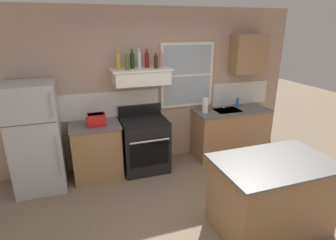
# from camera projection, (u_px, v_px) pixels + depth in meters

# --- Properties ---
(ground_plane) EXTENTS (16.00, 16.00, 0.00)m
(ground_plane) POSITION_uv_depth(u_px,v_px,m) (205.00, 238.00, 3.25)
(ground_plane) COLOR #7A6651
(back_wall) EXTENTS (5.40, 0.11, 2.70)m
(back_wall) POSITION_uv_depth(u_px,v_px,m) (153.00, 88.00, 4.81)
(back_wall) COLOR tan
(back_wall) RESTS_ON ground_plane
(refrigerator) EXTENTS (0.70, 0.72, 1.65)m
(refrigerator) POSITION_uv_depth(u_px,v_px,m) (36.00, 138.00, 4.04)
(refrigerator) COLOR #B7BABC
(refrigerator) RESTS_ON ground_plane
(counter_left_of_stove) EXTENTS (0.79, 0.63, 0.91)m
(counter_left_of_stove) POSITION_uv_depth(u_px,v_px,m) (97.00, 150.00, 4.48)
(counter_left_of_stove) COLOR #9E754C
(counter_left_of_stove) RESTS_ON ground_plane
(toaster) EXTENTS (0.30, 0.20, 0.19)m
(toaster) POSITION_uv_depth(u_px,v_px,m) (96.00, 120.00, 4.25)
(toaster) COLOR red
(toaster) RESTS_ON counter_left_of_stove
(stove_range) EXTENTS (0.76, 0.69, 1.09)m
(stove_range) POSITION_uv_depth(u_px,v_px,m) (145.00, 144.00, 4.69)
(stove_range) COLOR black
(stove_range) RESTS_ON ground_plane
(range_hood_shelf) EXTENTS (0.96, 0.52, 0.24)m
(range_hood_shelf) POSITION_uv_depth(u_px,v_px,m) (141.00, 76.00, 4.39)
(range_hood_shelf) COLOR white
(bottle_champagne_gold_foil) EXTENTS (0.08, 0.08, 0.32)m
(bottle_champagne_gold_foil) POSITION_uv_depth(u_px,v_px,m) (118.00, 61.00, 4.23)
(bottle_champagne_gold_foil) COLOR #B29333
(bottle_champagne_gold_foil) RESTS_ON range_hood_shelf
(bottle_olive_oil_square) EXTENTS (0.06, 0.06, 0.24)m
(bottle_olive_oil_square) POSITION_uv_depth(u_px,v_px,m) (127.00, 63.00, 4.21)
(bottle_olive_oil_square) COLOR #4C601E
(bottle_olive_oil_square) RESTS_ON range_hood_shelf
(bottle_dark_green_wine) EXTENTS (0.07, 0.07, 0.30)m
(bottle_dark_green_wine) POSITION_uv_depth(u_px,v_px,m) (132.00, 61.00, 4.31)
(bottle_dark_green_wine) COLOR #143819
(bottle_dark_green_wine) RESTS_ON range_hood_shelf
(bottle_clear_tall) EXTENTS (0.06, 0.06, 0.31)m
(bottle_clear_tall) POSITION_uv_depth(u_px,v_px,m) (139.00, 60.00, 4.35)
(bottle_clear_tall) COLOR silver
(bottle_clear_tall) RESTS_ON range_hood_shelf
(bottle_red_label_wine) EXTENTS (0.07, 0.07, 0.29)m
(bottle_red_label_wine) POSITION_uv_depth(u_px,v_px,m) (147.00, 60.00, 4.40)
(bottle_red_label_wine) COLOR maroon
(bottle_red_label_wine) RESTS_ON range_hood_shelf
(bottle_brown_stout) EXTENTS (0.06, 0.06, 0.24)m
(bottle_brown_stout) POSITION_uv_depth(u_px,v_px,m) (156.00, 62.00, 4.34)
(bottle_brown_stout) COLOR #381E0F
(bottle_brown_stout) RESTS_ON range_hood_shelf
(bottle_rose_pink) EXTENTS (0.07, 0.07, 0.28)m
(bottle_rose_pink) POSITION_uv_depth(u_px,v_px,m) (161.00, 60.00, 4.47)
(bottle_rose_pink) COLOR #C67F84
(bottle_rose_pink) RESTS_ON range_hood_shelf
(counter_right_with_sink) EXTENTS (1.43, 0.63, 0.91)m
(counter_right_with_sink) POSITION_uv_depth(u_px,v_px,m) (230.00, 132.00, 5.25)
(counter_right_with_sink) COLOR #9E754C
(counter_right_with_sink) RESTS_ON ground_plane
(sink_faucet) EXTENTS (0.03, 0.17, 0.28)m
(sink_faucet) POSITION_uv_depth(u_px,v_px,m) (225.00, 100.00, 5.10)
(sink_faucet) COLOR silver
(sink_faucet) RESTS_ON counter_right_with_sink
(paper_towel_roll) EXTENTS (0.11, 0.11, 0.27)m
(paper_towel_roll) POSITION_uv_depth(u_px,v_px,m) (205.00, 105.00, 4.88)
(paper_towel_roll) COLOR white
(paper_towel_roll) RESTS_ON counter_right_with_sink
(dish_soap_bottle) EXTENTS (0.06, 0.06, 0.18)m
(dish_soap_bottle) POSITION_uv_depth(u_px,v_px,m) (237.00, 103.00, 5.21)
(dish_soap_bottle) COLOR blue
(dish_soap_bottle) RESTS_ON counter_right_with_sink
(kitchen_island) EXTENTS (1.40, 0.90, 0.91)m
(kitchen_island) POSITION_uv_depth(u_px,v_px,m) (271.00, 195.00, 3.30)
(kitchen_island) COLOR #9E754C
(kitchen_island) RESTS_ON ground_plane
(upper_cabinet_right) EXTENTS (0.64, 0.32, 0.70)m
(upper_cabinet_right) POSITION_uv_depth(u_px,v_px,m) (248.00, 54.00, 5.00)
(upper_cabinet_right) COLOR #9E754C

